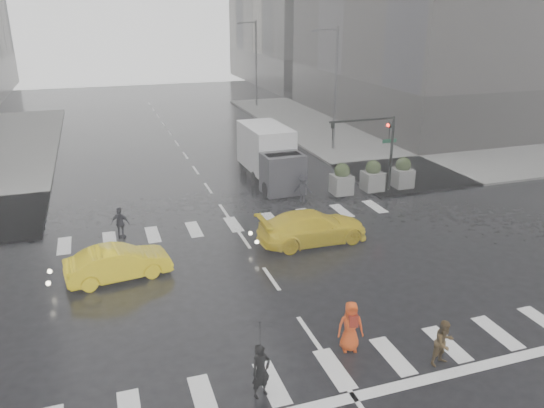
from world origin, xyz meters
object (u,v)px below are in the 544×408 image
object	(u,v)px
pedestrian_orange	(350,326)
taxi_mid	(118,263)
box_truck	(270,154)
traffic_signal_pole	(377,140)
pedestrian_brown	(444,343)

from	to	relation	value
pedestrian_orange	taxi_mid	xyz separation A→B (m)	(-6.64, 7.24, -0.17)
box_truck	traffic_signal_pole	bearing A→B (deg)	-38.65
traffic_signal_pole	pedestrian_brown	size ratio (longest dim) A/B	3.01
pedestrian_orange	box_truck	bearing A→B (deg)	94.73
box_truck	pedestrian_orange	bearing A→B (deg)	-101.29
pedestrian_brown	traffic_signal_pole	bearing A→B (deg)	56.54
taxi_mid	box_truck	xyz separation A→B (m)	(9.67, 9.91, 1.14)
traffic_signal_pole	box_truck	world-z (taller)	traffic_signal_pole
pedestrian_brown	taxi_mid	distance (m)	12.59
taxi_mid	box_truck	world-z (taller)	box_truck
pedestrian_orange	box_truck	xyz separation A→B (m)	(3.03, 17.15, 0.97)
taxi_mid	traffic_signal_pole	bearing A→B (deg)	-75.65
box_truck	pedestrian_brown	bearing A→B (deg)	-93.33
traffic_signal_pole	pedestrian_brown	xyz separation A→B (m)	(-5.78, -14.81, -2.47)
taxi_mid	box_truck	bearing A→B (deg)	-52.09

